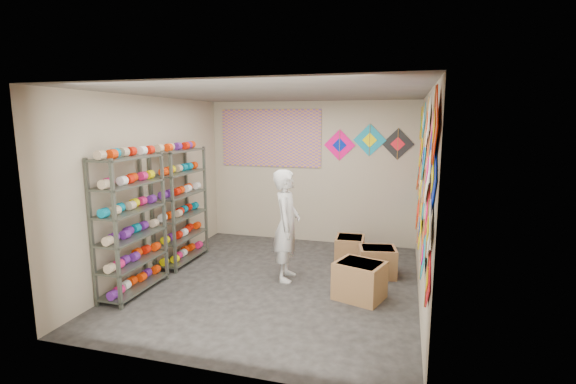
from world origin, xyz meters
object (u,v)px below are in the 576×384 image
(carton_c, at_px, (350,250))
(shelf_rack_front, at_px, (131,225))
(shelf_rack_back, at_px, (181,206))
(carton_b, at_px, (377,262))
(shopkeeper, at_px, (287,225))
(carton_a, at_px, (360,280))

(carton_c, bearing_deg, shelf_rack_front, -146.46)
(shelf_rack_back, bearing_deg, shelf_rack_front, -90.00)
(shelf_rack_back, height_order, carton_b, shelf_rack_back)
(shopkeeper, bearing_deg, carton_a, -116.65)
(shelf_rack_front, bearing_deg, carton_a, 11.73)
(shelf_rack_front, relative_size, carton_c, 3.78)
(shelf_rack_front, height_order, shopkeeper, shelf_rack_front)
(shelf_rack_front, height_order, shelf_rack_back, same)
(shelf_rack_front, bearing_deg, shopkeeper, 28.79)
(shopkeeper, xyz_separation_m, carton_a, (1.12, -0.41, -0.57))
(shelf_rack_back, distance_m, carton_a, 3.17)
(carton_b, bearing_deg, carton_c, 124.48)
(shopkeeper, height_order, carton_c, shopkeeper)
(shopkeeper, distance_m, carton_a, 1.33)
(shelf_rack_front, xyz_separation_m, carton_a, (3.02, 0.63, -0.70))
(shelf_rack_back, distance_m, carton_c, 2.89)
(carton_a, bearing_deg, shelf_rack_back, -174.17)
(shelf_rack_back, distance_m, shopkeeper, 1.91)
(shelf_rack_front, distance_m, carton_a, 3.16)
(shelf_rack_back, bearing_deg, carton_a, -12.59)
(shelf_rack_front, distance_m, carton_c, 3.45)
(shopkeeper, relative_size, carton_c, 3.27)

